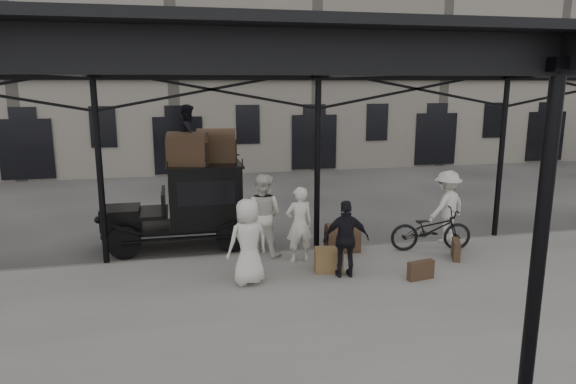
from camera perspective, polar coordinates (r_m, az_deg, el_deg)
name	(u,v)px	position (r m, az deg, el deg)	size (l,w,h in m)	color
ground	(341,283)	(11.19, 5.95, -10.04)	(120.00, 120.00, 0.00)	#383533
platform	(377,322)	(9.45, 9.87, -14.00)	(28.00, 8.00, 0.15)	slate
canopy	(381,58)	(8.77, 10.26, 14.48)	(22.50, 9.00, 4.74)	black
building_frontage	(236,28)	(28.16, -5.85, 17.70)	(64.00, 8.00, 14.00)	slate
taxi	(193,201)	(13.48, -10.55, -0.99)	(3.65, 1.55, 2.18)	black
porter_left	(299,224)	(11.74, 1.26, -3.62)	(0.64, 0.42, 1.76)	beige
porter_midleft	(263,215)	(12.18, -2.83, -2.52)	(0.96, 0.75, 1.97)	silver
porter_centre	(248,242)	(10.49, -4.47, -5.52)	(0.87, 0.57, 1.78)	beige
porter_official	(346,239)	(10.90, 6.48, -5.21)	(0.97, 0.40, 1.66)	black
porter_right	(447,207)	(13.80, 17.23, -1.55)	(1.20, 0.69, 1.86)	silver
bicycle	(431,229)	(13.08, 15.60, -4.03)	(0.70, 1.99, 1.05)	black
porter_roof	(189,135)	(13.11, -10.96, 6.27)	(0.73, 0.57, 1.49)	black
steamer_trunk_roof_near	(188,151)	(13.00, -11.10, 4.46)	(0.96, 0.58, 0.70)	#473420
steamer_trunk_roof_far	(216,148)	(13.48, -7.95, 4.87)	(0.98, 0.60, 0.72)	#473420
steamer_trunk_platform	(342,239)	(12.67, 6.07, -5.24)	(0.81, 0.49, 0.59)	#473420
wicker_hamper	(329,260)	(11.36, 4.53, -7.53)	(0.60, 0.45, 0.50)	brown
suitcase_upright	(456,249)	(12.71, 18.15, -6.07)	(0.15, 0.60, 0.45)	#473420
suitcase_flat	(421,270)	(11.22, 14.53, -8.41)	(0.60, 0.15, 0.40)	#473420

